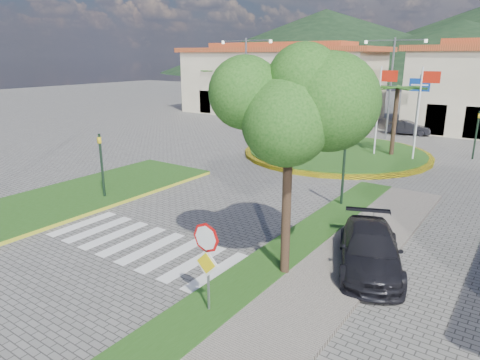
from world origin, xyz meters
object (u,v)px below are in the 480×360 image
Objects in this scene: white_van at (297,117)px; car_side_right at (370,250)px; roundabout_island at (336,152)px; car_dark_b at (408,128)px; deciduous_tree at (290,110)px; stop_sign at (207,254)px; car_dark_a at (325,122)px.

white_van is 0.90× the size of car_side_right.
roundabout_island reaches higher than white_van.
car_side_right is at bearing -179.98° from car_dark_b.
roundabout_island is 1.87× the size of deciduous_tree.
deciduous_tree reaches higher than stop_sign.
deciduous_tree is at bearing -156.98° from car_side_right.
car_side_right is at bearing -63.45° from roundabout_island.
car_dark_b is (-3.50, 27.99, -4.58)m from deciduous_tree.
white_van is at bearing 128.25° from roundabout_island.
stop_sign is 0.39× the size of deciduous_tree.
roundabout_island reaches higher than stop_sign.
stop_sign is at bearing -151.31° from car_dark_a.
roundabout_island is at bearing 103.73° from stop_sign.
deciduous_tree is at bearing -72.09° from roundabout_island.
car_side_right is (16.64, -26.61, 0.09)m from white_van.
stop_sign is 0.73× the size of car_dark_a.
roundabout_island is 3.05× the size of white_van.
car_side_right reaches higher than car_dark_a.
car_dark_b is (-2.90, 31.03, -1.19)m from stop_sign.
car_dark_a is (-10.11, 29.62, -1.18)m from stop_sign.
deciduous_tree reaches higher than car_dark_a.
deciduous_tree is 1.88× the size of car_dark_a.
car_dark_b is 26.57m from car_side_right.
roundabout_island is 2.76× the size of car_side_right.
stop_sign reaches higher than car_dark_b.
stop_sign is 5.78m from car_side_right.
stop_sign is at bearing -147.01° from white_van.
white_van is at bearing 117.11° from deciduous_tree.
stop_sign is at bearing -101.18° from deciduous_tree.
roundabout_island is at bearing 94.57° from car_side_right.
stop_sign is 31.18m from car_dark_b.
car_dark_a is at bearing 89.13° from car_dark_b.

